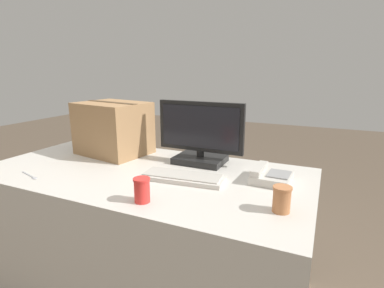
{
  "coord_description": "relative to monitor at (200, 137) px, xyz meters",
  "views": [
    {
      "loc": [
        0.9,
        -1.31,
        1.3
      ],
      "look_at": [
        0.24,
        0.13,
        0.9
      ],
      "focal_mm": 28.0,
      "sensor_mm": 36.0,
      "label": 1
    }
  ],
  "objects": [
    {
      "name": "paper_cup_right",
      "position": [
        0.54,
        -0.46,
        -0.1
      ],
      "size": [
        0.07,
        0.07,
        0.11
      ],
      "color": "#BC7547",
      "rests_on": "office_desk"
    },
    {
      "name": "keyboard",
      "position": [
        0.03,
        -0.3,
        -0.14
      ],
      "size": [
        0.44,
        0.2,
        0.03
      ],
      "rotation": [
        0.0,
        0.0,
        0.1
      ],
      "color": "beige",
      "rests_on": "office_desk"
    },
    {
      "name": "desk_phone",
      "position": [
        0.44,
        -0.14,
        -0.13
      ],
      "size": [
        0.19,
        0.22,
        0.07
      ],
      "rotation": [
        0.0,
        0.0,
        -0.04
      ],
      "color": "beige",
      "rests_on": "office_desk"
    },
    {
      "name": "spoon",
      "position": [
        -0.71,
        -0.59,
        -0.15
      ],
      "size": [
        0.16,
        0.06,
        0.0
      ],
      "rotation": [
        0.0,
        0.0,
        6.01
      ],
      "color": "#B2B2B7",
      "rests_on": "office_desk"
    },
    {
      "name": "paper_cup_left",
      "position": [
        -0.01,
        -0.61,
        -0.1
      ],
      "size": [
        0.07,
        0.07,
        0.11
      ],
      "color": "red",
      "rests_on": "office_desk"
    },
    {
      "name": "office_desk",
      "position": [
        -0.23,
        -0.27,
        -0.53
      ],
      "size": [
        1.8,
        0.9,
        0.75
      ],
      "color": "beige",
      "rests_on": "ground_plane"
    },
    {
      "name": "cardboard_box",
      "position": [
        -0.6,
        -0.05,
        0.01
      ],
      "size": [
        0.48,
        0.4,
        0.34
      ],
      "rotation": [
        0.0,
        0.0,
        -0.16
      ],
      "color": "#9E754C",
      "rests_on": "office_desk"
    },
    {
      "name": "ground_plane",
      "position": [
        -0.23,
        -0.27,
        -0.91
      ],
      "size": [
        12.0,
        12.0,
        0.0
      ],
      "primitive_type": "plane",
      "color": "brown"
    },
    {
      "name": "monitor",
      "position": [
        0.0,
        0.0,
        0.0
      ],
      "size": [
        0.52,
        0.22,
        0.37
      ],
      "color": "black",
      "rests_on": "office_desk"
    }
  ]
}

